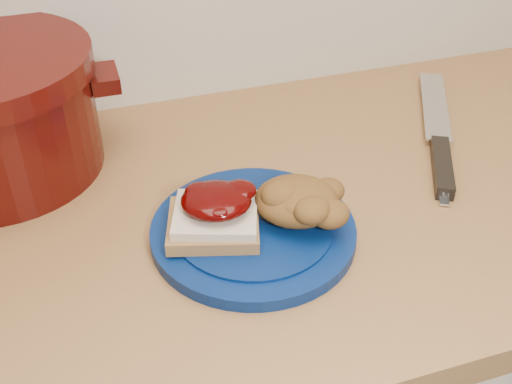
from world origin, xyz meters
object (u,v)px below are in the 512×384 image
object	(u,v)px
chef_knife	(440,148)
plate	(253,232)
butter_knife	(441,170)
pepper_grinder	(10,120)

from	to	relation	value
chef_knife	plate	bearing A→B (deg)	133.64
plate	butter_knife	size ratio (longest dim) A/B	1.54
plate	butter_knife	xyz separation A→B (m)	(0.28, 0.05, -0.00)
pepper_grinder	plate	bearing A→B (deg)	-45.65
chef_knife	butter_knife	xyz separation A→B (m)	(-0.02, -0.04, -0.01)
chef_knife	pepper_grinder	world-z (taller)	pepper_grinder
chef_knife	pepper_grinder	xyz separation A→B (m)	(-0.56, 0.18, 0.05)
pepper_grinder	chef_knife	bearing A→B (deg)	-17.37
chef_knife	pepper_grinder	bearing A→B (deg)	100.05
plate	pepper_grinder	size ratio (longest dim) A/B	2.02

